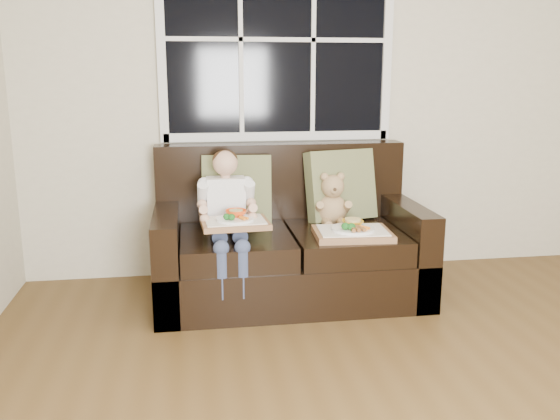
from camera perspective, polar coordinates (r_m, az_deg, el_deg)
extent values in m
cube|color=beige|center=(4.30, 5.97, 11.93)|extent=(4.50, 0.02, 2.70)
cube|color=black|center=(4.20, -0.29, 16.07)|extent=(1.50, 0.02, 1.25)
cube|color=silver|center=(4.20, -0.25, 7.12)|extent=(1.58, 0.04, 0.06)
cube|color=silver|center=(4.14, -11.43, 15.87)|extent=(0.06, 0.04, 1.37)
cube|color=silver|center=(4.37, 10.31, 15.75)|extent=(0.06, 0.04, 1.37)
cube|color=silver|center=(4.19, -0.26, 16.08)|extent=(1.50, 0.03, 0.03)
cube|color=black|center=(3.88, 0.91, -6.19)|extent=(1.70, 0.90, 0.30)
cube|color=black|center=(3.79, -10.76, -4.52)|extent=(0.15, 0.90, 0.60)
cube|color=black|center=(4.03, 11.86, -3.49)|extent=(0.15, 0.90, 0.60)
cube|color=black|center=(4.12, 0.04, 1.87)|extent=(1.70, 0.18, 0.66)
cube|color=black|center=(3.70, -4.24, -3.55)|extent=(0.68, 0.72, 0.15)
cube|color=black|center=(3.81, 6.32, -3.08)|extent=(0.68, 0.72, 0.15)
cube|color=olive|center=(3.92, -4.16, 1.94)|extent=(0.47, 0.25, 0.47)
cube|color=olive|center=(4.03, 5.86, 2.37)|extent=(0.51, 0.32, 0.49)
cube|color=white|center=(3.76, -5.22, 0.64)|extent=(0.24, 0.15, 0.33)
sphere|color=tan|center=(3.70, -5.29, 4.52)|extent=(0.16, 0.16, 0.16)
ellipsoid|color=#352011|center=(3.71, -5.31, 4.90)|extent=(0.16, 0.16, 0.11)
cylinder|color=#323C58|center=(3.60, -5.94, -2.09)|extent=(0.09, 0.29, 0.09)
cylinder|color=#323C58|center=(3.61, -4.04, -2.02)|extent=(0.09, 0.29, 0.09)
cylinder|color=#323C58|center=(3.39, -5.62, -6.22)|extent=(0.08, 0.08, 0.28)
cylinder|color=#323C58|center=(3.40, -3.60, -6.13)|extent=(0.08, 0.08, 0.28)
cylinder|color=tan|center=(3.63, -7.37, 0.77)|extent=(0.06, 0.29, 0.23)
cylinder|color=tan|center=(3.65, -2.88, 0.92)|extent=(0.06, 0.29, 0.23)
ellipsoid|color=tan|center=(3.94, 5.00, 0.02)|extent=(0.21, 0.19, 0.21)
sphere|color=tan|center=(3.90, 5.10, 2.28)|extent=(0.16, 0.16, 0.15)
sphere|color=tan|center=(3.88, 4.32, 3.19)|extent=(0.05, 0.05, 0.05)
sphere|color=tan|center=(3.90, 5.86, 3.22)|extent=(0.05, 0.05, 0.05)
sphere|color=tan|center=(3.84, 5.30, 1.90)|extent=(0.06, 0.06, 0.06)
sphere|color=#312216|center=(3.82, 5.39, 1.97)|extent=(0.02, 0.02, 0.02)
cylinder|color=tan|center=(3.84, 4.68, -1.35)|extent=(0.07, 0.12, 0.06)
cylinder|color=tan|center=(3.86, 6.09, -1.29)|extent=(0.07, 0.12, 0.06)
cube|color=#916141|center=(3.51, -4.35, -1.30)|extent=(0.41, 0.32, 0.03)
cube|color=silver|center=(3.50, -4.36, -0.99)|extent=(0.36, 0.27, 0.01)
cylinder|color=white|center=(3.49, -4.35, -0.88)|extent=(0.22, 0.22, 0.01)
imported|color=#F34D14|center=(3.53, -4.26, -0.29)|extent=(0.13, 0.13, 0.04)
cylinder|color=tan|center=(3.53, -4.26, -0.27)|extent=(0.08, 0.08, 0.02)
ellipsoid|color=#20641F|center=(3.45, -5.16, -0.64)|extent=(0.04, 0.04, 0.04)
ellipsoid|color=#20641F|center=(3.43, -4.68, -0.68)|extent=(0.04, 0.04, 0.04)
cylinder|color=orange|center=(3.45, -3.60, -0.78)|extent=(0.04, 0.06, 0.01)
cube|color=#916141|center=(3.65, 6.98, -2.28)|extent=(0.48, 0.38, 0.04)
cube|color=silver|center=(3.64, 6.99, -1.94)|extent=(0.43, 0.32, 0.01)
cylinder|color=white|center=(3.63, 7.04, -1.81)|extent=(0.26, 0.26, 0.02)
imported|color=gold|center=(3.67, 7.01, -1.24)|extent=(0.14, 0.14, 0.03)
cylinder|color=tan|center=(3.67, 7.01, -1.12)|extent=(0.10, 0.10, 0.02)
ellipsoid|color=#20641F|center=(3.57, 6.31, -1.56)|extent=(0.05, 0.05, 0.04)
ellipsoid|color=#20641F|center=(3.56, 6.89, -1.60)|extent=(0.05, 0.05, 0.04)
cylinder|color=orange|center=(3.59, 8.02, -1.71)|extent=(0.05, 0.07, 0.02)
cylinder|color=#9C6633|center=(3.56, 7.36, -1.78)|extent=(0.03, 0.10, 0.02)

